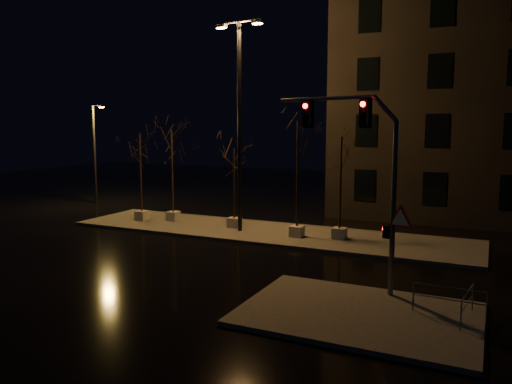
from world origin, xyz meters
The scene contains 13 objects.
ground centered at (0.00, 0.00, 0.00)m, with size 90.00×90.00×0.00m, color black.
median centered at (0.00, 6.00, 0.07)m, with size 22.00×5.00×0.15m, color #4D4B45.
sidewalk_corner centered at (7.50, -3.50, 0.07)m, with size 7.00×5.00×0.15m, color #4D4B45.
tree_0 centered at (-7.99, 5.79, 4.22)m, with size 1.80×1.80×5.36m.
tree_1 centered at (-6.14, 6.39, 4.34)m, with size 1.80×1.80×5.52m.
tree_2 centered at (-1.90, 6.18, 3.56)m, with size 1.80×1.80×4.49m.
tree_3 centered at (2.09, 5.48, 4.74)m, with size 1.80×1.80×6.06m.
tree_4 centered at (4.19, 5.93, 4.12)m, with size 1.80×1.80×5.23m.
traffic_signal_mast centered at (7.04, -1.23, 4.50)m, with size 5.26×1.48×6.62m.
streetlight_main centered at (-1.21, 5.52, 6.47)m, with size 2.74×0.55×10.96m.
streetlight_far centered at (-15.82, 10.41, 4.03)m, with size 1.43×0.53×7.33m.
guard_rail_a centered at (10.00, -2.73, 0.74)m, with size 2.10×0.14×0.90m.
guard_rail_b centered at (10.50, -2.78, 0.71)m, with size 0.28×1.81×0.86m.
Camera 1 is at (10.94, -17.97, 5.73)m, focal length 35.00 mm.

